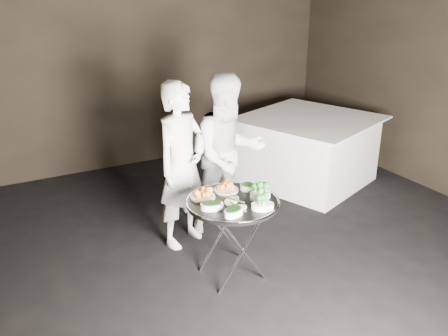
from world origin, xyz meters
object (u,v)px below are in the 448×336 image
tray_stand (232,236)px  waiter_right (229,155)px  dining_table (308,150)px  serving_tray (233,202)px  waiter_left (182,166)px

tray_stand → waiter_right: (0.40, 0.78, 0.41)m
waiter_right → dining_table: 1.63m
serving_tray → dining_table: bearing=36.7°
tray_stand → serving_tray: (0.00, -0.00, 0.31)m
waiter_right → tray_stand: bearing=-113.7°
serving_tray → tray_stand: bearing=97.1°
waiter_left → dining_table: size_ratio=1.08×
waiter_right → dining_table: waiter_right is taller
serving_tray → dining_table: size_ratio=0.52×
tray_stand → waiter_left: (-0.13, 0.74, 0.41)m
waiter_right → dining_table: (1.46, 0.60, -0.38)m
waiter_right → waiter_left: bearing=-172.4°
dining_table → waiter_right: bearing=-157.6°
dining_table → tray_stand: bearing=-143.3°
waiter_left → dining_table: 2.12m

